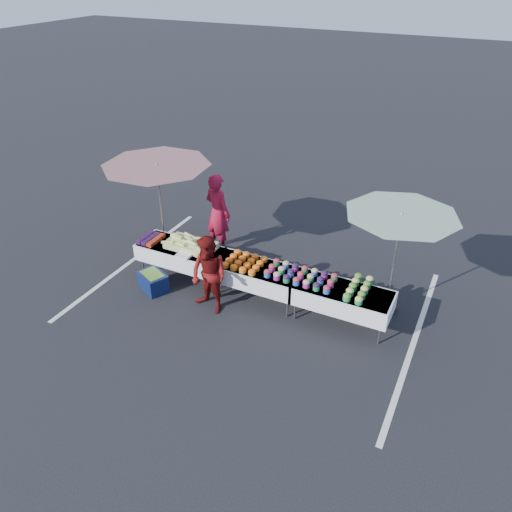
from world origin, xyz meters
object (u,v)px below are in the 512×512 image
at_px(table_right, 342,297).
at_px(customer, 209,275).
at_px(table_center, 256,274).
at_px(vendor, 218,213).
at_px(umbrella_left, 157,173).
at_px(storage_bin, 153,281).
at_px(umbrella_right, 400,223).
at_px(table_left, 181,253).

xyz_separation_m(table_right, customer, (-2.43, -0.75, 0.22)).
xyz_separation_m(table_center, vendor, (-1.66, 1.37, 0.37)).
height_order(table_center, customer, customer).
relative_size(table_center, umbrella_left, 0.65).
bearing_deg(storage_bin, umbrella_right, 43.09).
bearing_deg(vendor, customer, 130.74).
xyz_separation_m(vendor, customer, (1.02, -2.12, -0.15)).
xyz_separation_m(table_right, umbrella_left, (-4.30, 0.40, 1.55)).
xyz_separation_m(table_center, customer, (-0.63, -0.75, 0.22)).
height_order(table_left, table_center, same).
xyz_separation_m(vendor, storage_bin, (-0.40, -2.06, -0.75)).
bearing_deg(vendor, table_center, 155.39).
height_order(vendor, customer, vendor).
distance_m(table_center, umbrella_right, 2.95).
bearing_deg(umbrella_right, vendor, 172.16).
bearing_deg(vendor, table_left, 99.05).
bearing_deg(umbrella_left, storage_bin, -67.97).
relative_size(table_left, customer, 1.15).
xyz_separation_m(table_left, umbrella_left, (-0.70, 0.40, 1.55)).
xyz_separation_m(customer, storage_bin, (-1.42, 0.06, -0.60)).
bearing_deg(table_right, umbrella_right, 48.81).
bearing_deg(umbrella_right, storage_bin, -161.90).
relative_size(table_left, umbrella_left, 0.65).
distance_m(table_center, vendor, 2.18).
xyz_separation_m(table_left, storage_bin, (-0.26, -0.69, -0.38)).
bearing_deg(table_left, umbrella_right, 10.54).
xyz_separation_m(umbrella_left, storage_bin, (0.44, -1.09, -1.93)).
bearing_deg(table_right, customer, -162.88).
bearing_deg(vendor, storage_bin, 93.98).
relative_size(customer, umbrella_right, 0.73).
distance_m(customer, storage_bin, 1.55).
bearing_deg(table_center, umbrella_right, 17.74).
relative_size(vendor, customer, 1.18).
relative_size(table_center, table_right, 1.00).
bearing_deg(umbrella_right, customer, -153.69).
bearing_deg(table_left, umbrella_left, 150.26).
bearing_deg(umbrella_left, customer, -31.65).
distance_m(table_left, umbrella_right, 4.58).
relative_size(table_left, storage_bin, 2.55).
bearing_deg(table_left, vendor, 84.03).
distance_m(table_center, customer, 1.01).
distance_m(umbrella_left, storage_bin, 2.26).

